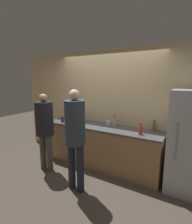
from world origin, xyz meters
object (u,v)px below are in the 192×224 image
object	(u,v)px
bottle_dark	(62,120)
cup_white	(108,123)
bottle_red	(141,130)
utensil_crock	(114,122)
bottle_amber	(154,127)
fruit_bowl	(77,122)
person_left	(45,125)
person_center	(75,132)

from	to	relation	value
bottle_dark	cup_white	distance (m)	1.12
bottle_red	cup_white	world-z (taller)	bottle_red
utensil_crock	bottle_amber	xyz separation A→B (m)	(0.84, 0.08, 0.01)
fruit_bowl	utensil_crock	xyz separation A→B (m)	(0.84, 0.25, 0.04)
person_left	utensil_crock	world-z (taller)	person_left
bottle_red	bottle_dark	size ratio (longest dim) A/B	1.43
fruit_bowl	person_left	bearing A→B (deg)	-115.69
bottle_red	bottle_dark	distance (m)	1.90
bottle_red	bottle_amber	size ratio (longest dim) A/B	0.97
person_center	cup_white	size ratio (longest dim) A/B	17.63
person_center	cup_white	bearing A→B (deg)	88.48
fruit_bowl	bottle_amber	world-z (taller)	bottle_amber
person_left	fruit_bowl	size ratio (longest dim) A/B	4.91
fruit_bowl	person_center	bearing A→B (deg)	-54.35
person_center	bottle_dark	world-z (taller)	person_center
person_center	bottle_red	world-z (taller)	person_center
person_left	utensil_crock	xyz separation A→B (m)	(1.17, 0.93, 0.01)
bottle_amber	utensil_crock	bearing A→B (deg)	-174.78
fruit_bowl	cup_white	distance (m)	0.73
person_center	fruit_bowl	distance (m)	1.13
fruit_bowl	bottle_red	size ratio (longest dim) A/B	1.58
bottle_amber	cup_white	size ratio (longest dim) A/B	2.16
person_left	bottle_amber	distance (m)	2.25
utensil_crock	bottle_dark	xyz separation A→B (m)	(-1.22, -0.34, -0.02)
person_center	bottle_red	size ratio (longest dim) A/B	8.37
person_center	bottle_dark	distance (m)	1.32
bottle_dark	bottle_red	bearing A→B (deg)	1.10
bottle_red	fruit_bowl	bearing A→B (deg)	177.87
fruit_bowl	bottle_dark	xyz separation A→B (m)	(-0.38, -0.09, 0.02)
person_center	fruit_bowl	world-z (taller)	person_center
person_center	utensil_crock	xyz separation A→B (m)	(0.18, 1.16, -0.06)
person_left	bottle_dark	xyz separation A→B (m)	(-0.05, 0.59, -0.01)
person_left	person_center	distance (m)	1.01
utensil_crock	cup_white	size ratio (longest dim) A/B	2.57
utensil_crock	fruit_bowl	bearing A→B (deg)	-163.68
fruit_bowl	utensil_crock	bearing A→B (deg)	16.32
person_left	cup_white	size ratio (longest dim) A/B	16.36
utensil_crock	bottle_dark	distance (m)	1.26
utensil_crock	bottle_dark	world-z (taller)	utensil_crock
person_left	cup_white	bearing A→B (deg)	42.75
bottle_red	person_center	bearing A→B (deg)	-135.20
utensil_crock	bottle_red	size ratio (longest dim) A/B	1.22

